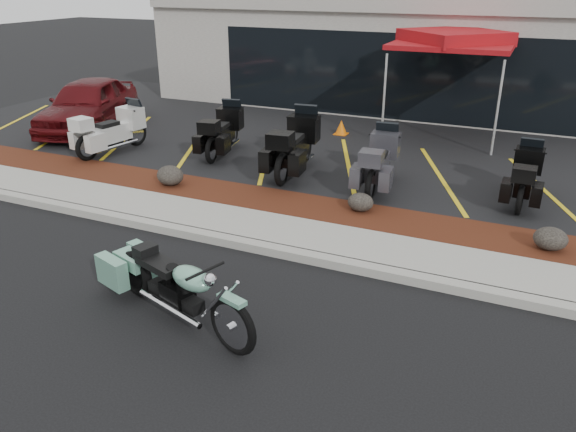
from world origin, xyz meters
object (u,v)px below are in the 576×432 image
at_px(hero_cruiser, 233,318).
at_px(parked_car, 88,104).
at_px(traffic_cone, 341,127).
at_px(popup_canopy, 454,41).
at_px(touring_white, 135,122).

relative_size(hero_cruiser, parked_car, 0.68).
height_order(hero_cruiser, parked_car, parked_car).
relative_size(traffic_cone, popup_canopy, 0.10).
relative_size(hero_cruiser, popup_canopy, 0.73).
relative_size(parked_car, popup_canopy, 1.07).
bearing_deg(traffic_cone, popup_canopy, 21.53).
height_order(touring_white, popup_canopy, popup_canopy).
distance_m(touring_white, traffic_cone, 5.73).
distance_m(traffic_cone, popup_canopy, 3.80).
distance_m(hero_cruiser, popup_canopy, 11.37).
height_order(parked_car, traffic_cone, parked_car).
bearing_deg(traffic_cone, touring_white, -144.15).
bearing_deg(hero_cruiser, parked_car, 158.25).
relative_size(parked_car, traffic_cone, 10.63).
height_order(hero_cruiser, popup_canopy, popup_canopy).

